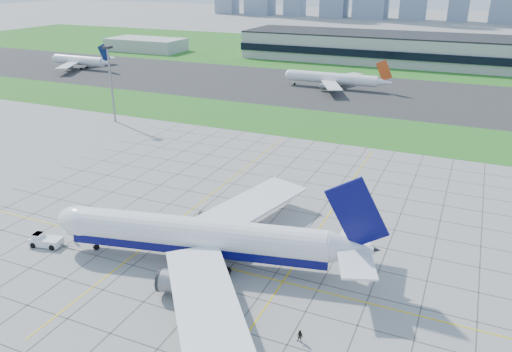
# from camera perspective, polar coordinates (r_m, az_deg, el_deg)

# --- Properties ---
(ground) EXTENTS (1400.00, 1400.00, 0.00)m
(ground) POSITION_cam_1_polar(r_m,az_deg,el_deg) (93.44, -6.95, -8.77)
(ground) COLOR gray
(ground) RESTS_ON ground
(grass_median) EXTENTS (700.00, 35.00, 0.04)m
(grass_median) POSITION_cam_1_polar(r_m,az_deg,el_deg) (170.57, 8.57, 5.68)
(grass_median) COLOR #2D6C1F
(grass_median) RESTS_ON ground
(asphalt_taxiway) EXTENTS (700.00, 75.00, 0.04)m
(asphalt_taxiway) POSITION_cam_1_polar(r_m,az_deg,el_deg) (222.51, 12.51, 9.29)
(asphalt_taxiway) COLOR #383838
(asphalt_taxiway) RESTS_ON ground
(grass_far) EXTENTS (700.00, 145.00, 0.04)m
(grass_far) POSITION_cam_1_polar(r_m,az_deg,el_deg) (329.39, 16.68, 12.97)
(grass_far) COLOR #2D6C1F
(grass_far) RESTS_ON ground
(apron_markings) EXTENTS (120.00, 130.00, 0.03)m
(apron_markings) POSITION_cam_1_polar(r_m,az_deg,el_deg) (101.62, -3.57, -5.91)
(apron_markings) COLOR #474744
(apron_markings) RESTS_ON ground
(terminal) EXTENTS (260.00, 43.00, 15.80)m
(terminal) POSITION_cam_1_polar(r_m,az_deg,el_deg) (300.68, 23.84, 12.76)
(terminal) COLOR #B7B7B2
(terminal) RESTS_ON ground
(service_block) EXTENTS (50.00, 25.00, 8.00)m
(service_block) POSITION_cam_1_polar(r_m,az_deg,el_deg) (346.77, -12.45, 14.46)
(service_block) COLOR #B7B7B2
(service_block) RESTS_ON ground
(light_mast) EXTENTS (2.50, 2.50, 25.60)m
(light_mast) POSITION_cam_1_polar(r_m,az_deg,el_deg) (177.10, -16.32, 11.04)
(light_mast) COLOR gray
(light_mast) RESTS_ON ground
(airliner) EXTENTS (58.78, 58.95, 18.71)m
(airliner) POSITION_cam_1_polar(r_m,az_deg,el_deg) (88.19, -6.27, -6.92)
(airliner) COLOR white
(airliner) RESTS_ON ground
(pushback_tug) EXTENTS (8.72, 4.00, 2.39)m
(pushback_tug) POSITION_cam_1_polar(r_m,az_deg,el_deg) (102.85, -23.00, -6.78)
(pushback_tug) COLOR white
(pushback_tug) RESTS_ON ground
(crew_near) EXTENTS (0.55, 0.75, 1.92)m
(crew_near) POSITION_cam_1_polar(r_m,az_deg,el_deg) (101.71, -20.01, -6.71)
(crew_near) COLOR black
(crew_near) RESTS_ON ground
(crew_far) EXTENTS (1.01, 0.83, 1.94)m
(crew_far) POSITION_cam_1_polar(r_m,az_deg,el_deg) (73.07, 5.05, -17.80)
(crew_far) COLOR black
(crew_far) RESTS_ON ground
(distant_jet_0) EXTENTS (36.75, 42.66, 14.08)m
(distant_jet_0) POSITION_cam_1_polar(r_m,az_deg,el_deg) (288.59, -19.49, 12.35)
(distant_jet_0) COLOR white
(distant_jet_0) RESTS_ON ground
(distant_jet_1) EXTENTS (45.84, 42.66, 14.08)m
(distant_jet_1) POSITION_cam_1_polar(r_m,az_deg,el_deg) (227.58, 8.88, 10.97)
(distant_jet_1) COLOR white
(distant_jet_1) RESTS_ON ground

